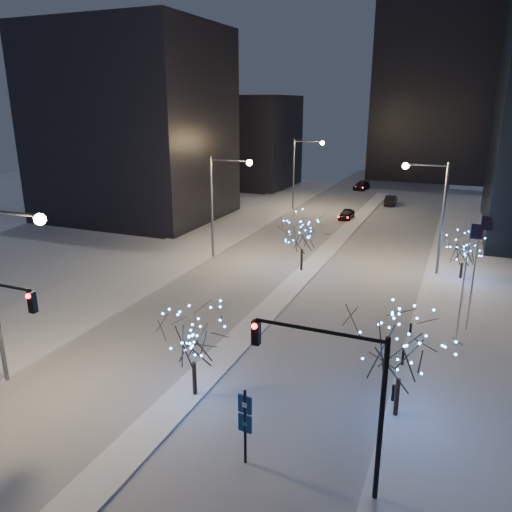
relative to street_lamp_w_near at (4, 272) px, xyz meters
The scene contains 23 objects.
ground 11.23m from the street_lamp_w_near, 12.61° to the right, with size 160.00×160.00×0.00m, color white.
road 34.80m from the street_lamp_w_near, 74.85° to the left, with size 20.00×130.00×0.02m, color #AEB3BD.
median 30.09m from the street_lamp_w_near, 72.30° to the left, with size 2.00×80.00×0.15m, color white.
east_sidewalk 30.63m from the street_lamp_w_near, 36.94° to the left, with size 10.00×90.00×0.15m, color white.
west_sidewalk 19.77m from the street_lamp_w_near, 105.71° to the left, with size 8.00×90.00×0.15m, color white.
filler_west_near 42.87m from the street_lamp_w_near, 116.64° to the left, with size 22.00×18.00×24.00m, color black.
filler_west_far 70.12m from the street_lamp_w_near, 104.09° to the left, with size 18.00×16.00×16.00m, color black.
horizon_block 92.38m from the street_lamp_w_near, 80.58° to the left, with size 24.00×14.00×42.00m, color black.
street_lamp_w_near is the anchor object (origin of this frame).
street_lamp_w_mid 25.00m from the street_lamp_w_near, 90.00° to the left, with size 4.40×0.56×10.00m.
street_lamp_w_far 50.00m from the street_lamp_w_near, 90.00° to the left, with size 4.40×0.56×10.00m.
street_lamp_east 33.85m from the street_lamp_w_near, 55.81° to the left, with size 3.90×0.56×10.00m.
traffic_signal_east 17.99m from the street_lamp_w_near, ahead, with size 5.26×0.43×7.00m.
flagpoles 27.07m from the street_lamp_w_near, 34.36° to the left, with size 1.35×2.60×8.00m.
bollards 21.57m from the street_lamp_w_near, 22.69° to the left, with size 0.16×12.16×0.90m.
car_near 47.90m from the street_lamp_w_near, 81.00° to the left, with size 1.60×3.98×1.36m, color black.
car_mid 60.55m from the street_lamp_w_near, 79.07° to the left, with size 1.51×4.34×1.43m, color black.
car_far 71.58m from the street_lamp_w_near, 86.28° to the left, with size 2.00×4.91×1.43m, color black.
holiday_tree_median_near 10.30m from the street_lamp_w_near, 15.57° to the left, with size 4.13×4.13×4.76m.
holiday_tree_median_far 25.76m from the street_lamp_w_near, 70.76° to the left, with size 4.62×4.62×5.40m.
holiday_tree_plaza_near 20.19m from the street_lamp_w_near, 13.93° to the left, with size 5.62×5.62×5.96m.
holiday_tree_plaza_far 35.36m from the street_lamp_w_near, 51.43° to the left, with size 4.53×4.53×4.54m.
wayfinding_sign 14.63m from the street_lamp_w_near, ahead, with size 0.63×0.15×3.55m.
Camera 1 is at (12.30, -15.32, 14.84)m, focal length 35.00 mm.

